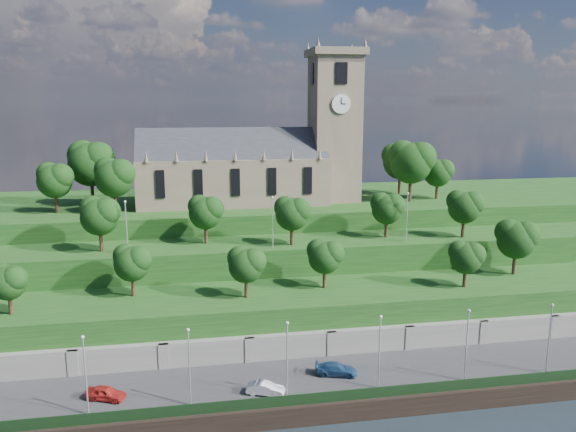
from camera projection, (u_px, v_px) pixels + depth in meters
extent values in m
plane|color=black|center=(311.00, 425.00, 57.29)|extent=(320.00, 320.00, 0.00)
cube|color=#2D2D30|center=(299.00, 387.00, 62.88)|extent=(160.00, 12.00, 2.00)
cube|color=black|center=(311.00, 415.00, 57.02)|extent=(160.00, 0.50, 2.20)
cube|color=black|center=(310.00, 399.00, 57.35)|extent=(160.00, 0.10, 1.20)
cube|color=slate|center=(290.00, 352.00, 68.37)|extent=(160.00, 2.00, 5.00)
cube|color=slate|center=(74.00, 371.00, 63.36)|extent=(1.20, 0.60, 5.00)
cube|color=slate|center=(164.00, 364.00, 65.05)|extent=(1.20, 0.60, 5.00)
cube|color=slate|center=(250.00, 358.00, 66.75)|extent=(1.20, 0.60, 5.00)
cube|color=slate|center=(331.00, 351.00, 68.44)|extent=(1.20, 0.60, 5.00)
cube|color=slate|center=(409.00, 345.00, 70.13)|extent=(1.20, 0.60, 5.00)
cube|color=slate|center=(483.00, 339.00, 71.83)|extent=(1.20, 0.60, 5.00)
cube|color=slate|center=(553.00, 334.00, 73.52)|extent=(1.20, 0.60, 5.00)
cube|color=#1A4216|center=(282.00, 321.00, 73.85)|extent=(160.00, 12.00, 8.00)
cube|color=#1A4216|center=(270.00, 281.00, 84.06)|extent=(160.00, 10.00, 12.00)
cube|color=#1A4216|center=(254.00, 238.00, 104.03)|extent=(160.00, 32.00, 15.00)
cube|color=#6E5D4D|center=(233.00, 180.00, 97.18)|extent=(32.00, 12.00, 8.00)
cube|color=#272A30|center=(232.00, 157.00, 96.38)|extent=(32.00, 10.18, 10.18)
cone|color=#6E5D4D|center=(146.00, 157.00, 88.03)|extent=(0.70, 0.70, 1.80)
cone|color=#6E5D4D|center=(176.00, 156.00, 88.82)|extent=(0.70, 0.70, 1.80)
cone|color=#6E5D4D|center=(206.00, 156.00, 89.62)|extent=(0.70, 0.70, 1.80)
cone|color=#6E5D4D|center=(235.00, 155.00, 90.41)|extent=(0.70, 0.70, 1.80)
cone|color=#6E5D4D|center=(264.00, 155.00, 91.20)|extent=(0.70, 0.70, 1.80)
cone|color=#6E5D4D|center=(292.00, 154.00, 91.99)|extent=(0.70, 0.70, 1.80)
cone|color=#6E5D4D|center=(320.00, 154.00, 92.78)|extent=(0.70, 0.70, 1.80)
cube|color=black|center=(160.00, 184.00, 89.18)|extent=(1.40, 0.25, 4.50)
cube|color=black|center=(198.00, 183.00, 90.20)|extent=(1.40, 0.25, 4.50)
cube|color=black|center=(236.00, 182.00, 91.21)|extent=(1.40, 0.25, 4.50)
cube|color=black|center=(272.00, 181.00, 92.23)|extent=(1.40, 0.25, 4.50)
cube|color=black|center=(308.00, 181.00, 93.24)|extent=(1.40, 0.25, 4.50)
cube|color=#6E5D4D|center=(334.00, 130.00, 98.52)|extent=(8.00, 8.00, 25.00)
cube|color=#6E5D4D|center=(336.00, 53.00, 95.89)|extent=(9.20, 9.20, 1.20)
cone|color=#6E5D4D|center=(318.00, 42.00, 91.11)|extent=(0.80, 0.80, 1.60)
cone|color=#6E5D4D|center=(308.00, 47.00, 98.83)|extent=(0.80, 0.80, 1.60)
cone|color=#6E5D4D|center=(365.00, 43.00, 92.46)|extent=(0.80, 0.80, 1.60)
cone|color=#6E5D4D|center=(352.00, 48.00, 100.18)|extent=(0.80, 0.80, 1.60)
cube|color=black|center=(342.00, 73.00, 92.67)|extent=(2.00, 0.25, 3.50)
cube|color=black|center=(330.00, 75.00, 100.55)|extent=(2.00, 0.25, 3.50)
cube|color=black|center=(312.00, 74.00, 95.92)|extent=(0.25, 2.00, 3.50)
cube|color=black|center=(358.00, 74.00, 97.30)|extent=(0.25, 2.00, 3.50)
cylinder|color=white|center=(341.00, 104.00, 93.64)|extent=(3.20, 0.30, 3.20)
cylinder|color=white|center=(358.00, 104.00, 98.31)|extent=(0.30, 3.20, 3.20)
cube|color=black|center=(341.00, 101.00, 93.36)|extent=(0.12, 0.05, 1.10)
cube|color=black|center=(344.00, 104.00, 93.53)|extent=(0.80, 0.05, 0.12)
cylinder|color=#341F14|center=(10.00, 304.00, 65.37)|extent=(0.48, 0.48, 2.60)
sphere|color=black|center=(8.00, 283.00, 64.86)|extent=(4.05, 4.05, 4.05)
sphere|color=black|center=(14.00, 279.00, 64.49)|extent=(3.04, 3.04, 3.04)
sphere|color=black|center=(2.00, 275.00, 65.07)|extent=(2.83, 2.83, 2.83)
cylinder|color=#341F14|center=(133.00, 285.00, 71.48)|extent=(0.49, 0.49, 2.91)
sphere|color=black|center=(132.00, 264.00, 70.92)|extent=(4.53, 4.53, 4.53)
sphere|color=black|center=(139.00, 259.00, 70.50)|extent=(3.40, 3.40, 3.40)
sphere|color=black|center=(125.00, 256.00, 71.15)|extent=(3.17, 3.17, 3.17)
cylinder|color=#341F14|center=(246.00, 287.00, 71.00)|extent=(0.49, 0.49, 2.84)
sphere|color=black|center=(246.00, 266.00, 70.44)|extent=(4.42, 4.42, 4.42)
sphere|color=black|center=(253.00, 261.00, 70.03)|extent=(3.31, 3.31, 3.31)
sphere|color=black|center=(239.00, 258.00, 70.67)|extent=(3.09, 3.09, 3.09)
cylinder|color=#341F14|center=(324.00, 277.00, 74.73)|extent=(0.49, 0.49, 2.84)
sphere|color=black|center=(325.00, 257.00, 74.18)|extent=(4.42, 4.42, 4.42)
sphere|color=black|center=(332.00, 253.00, 73.77)|extent=(3.31, 3.31, 3.31)
sphere|color=black|center=(318.00, 250.00, 74.40)|extent=(3.09, 3.09, 3.09)
cylinder|color=#341F14|center=(465.00, 277.00, 74.99)|extent=(0.48, 0.48, 2.72)
sphere|color=black|center=(466.00, 258.00, 74.46)|extent=(4.23, 4.23, 4.23)
sphere|color=black|center=(474.00, 254.00, 74.07)|extent=(3.17, 3.17, 3.17)
sphere|color=black|center=(459.00, 251.00, 74.68)|extent=(2.96, 2.96, 2.96)
cylinder|color=#341F14|center=(514.00, 263.00, 80.41)|extent=(0.51, 0.51, 3.45)
sphere|color=black|center=(516.00, 240.00, 79.74)|extent=(5.37, 5.37, 5.37)
sphere|color=black|center=(526.00, 235.00, 79.24)|extent=(4.03, 4.03, 4.03)
sphere|color=black|center=(508.00, 232.00, 80.01)|extent=(3.76, 3.76, 3.76)
cylinder|color=#341F14|center=(101.00, 240.00, 77.54)|extent=(0.51, 0.51, 3.34)
sphere|color=black|center=(99.00, 217.00, 76.89)|extent=(5.19, 5.19, 5.19)
sphere|color=black|center=(106.00, 212.00, 76.41)|extent=(3.89, 3.89, 3.89)
sphere|color=black|center=(93.00, 209.00, 77.16)|extent=(3.63, 3.63, 3.63)
cylinder|color=#341F14|center=(206.00, 233.00, 81.94)|extent=(0.50, 0.50, 3.07)
sphere|color=black|center=(205.00, 213.00, 81.35)|extent=(4.78, 4.78, 4.78)
sphere|color=black|center=(212.00, 209.00, 80.90)|extent=(3.59, 3.59, 3.59)
sphere|color=black|center=(199.00, 206.00, 81.59)|extent=(3.35, 3.35, 3.35)
cylinder|color=#341F14|center=(292.00, 234.00, 81.12)|extent=(0.50, 0.50, 3.06)
sphere|color=black|center=(292.00, 214.00, 80.52)|extent=(4.76, 4.76, 4.76)
sphere|color=black|center=(299.00, 210.00, 80.08)|extent=(3.57, 3.57, 3.57)
sphere|color=black|center=(285.00, 207.00, 80.77)|extent=(3.33, 3.33, 3.33)
cylinder|color=#341F14|center=(386.00, 228.00, 85.60)|extent=(0.49, 0.49, 2.97)
sphere|color=black|center=(387.00, 209.00, 85.03)|extent=(4.61, 4.61, 4.61)
sphere|color=black|center=(394.00, 205.00, 84.60)|extent=(3.46, 3.46, 3.46)
sphere|color=black|center=(381.00, 203.00, 85.26)|extent=(3.23, 3.23, 3.23)
cylinder|color=#341F14|center=(463.00, 227.00, 85.62)|extent=(0.50, 0.50, 3.14)
sphere|color=black|center=(464.00, 208.00, 85.01)|extent=(4.89, 4.89, 4.89)
sphere|color=black|center=(472.00, 203.00, 84.55)|extent=(3.67, 3.67, 3.67)
sphere|color=black|center=(458.00, 201.00, 85.26)|extent=(3.42, 3.42, 3.42)
cylinder|color=#341F14|center=(56.00, 202.00, 88.98)|extent=(0.51, 0.51, 3.47)
sphere|color=black|center=(55.00, 181.00, 88.30)|extent=(5.40, 5.40, 5.40)
sphere|color=black|center=(61.00, 176.00, 87.80)|extent=(4.05, 4.05, 4.05)
sphere|color=black|center=(49.00, 174.00, 88.58)|extent=(3.78, 3.78, 3.78)
cylinder|color=#341F14|center=(92.00, 191.00, 95.41)|extent=(0.57, 0.57, 4.75)
sphere|color=black|center=(90.00, 165.00, 94.49)|extent=(7.39, 7.39, 7.39)
sphere|color=black|center=(98.00, 158.00, 93.80)|extent=(5.54, 5.54, 5.54)
sphere|color=black|center=(83.00, 155.00, 94.86)|extent=(5.17, 5.17, 5.17)
cylinder|color=#341F14|center=(115.00, 201.00, 88.58)|extent=(0.53, 0.53, 3.81)
sphere|color=black|center=(114.00, 178.00, 87.84)|extent=(5.92, 5.92, 5.92)
sphere|color=black|center=(121.00, 173.00, 87.30)|extent=(4.44, 4.44, 4.44)
sphere|color=black|center=(107.00, 170.00, 88.15)|extent=(4.15, 4.15, 4.15)
cylinder|color=#341F14|center=(410.00, 189.00, 98.88)|extent=(0.57, 0.57, 4.65)
sphere|color=black|center=(411.00, 163.00, 97.98)|extent=(7.23, 7.23, 7.23)
sphere|color=black|center=(421.00, 157.00, 97.31)|extent=(5.42, 5.42, 5.42)
sphere|color=black|center=(403.00, 155.00, 98.35)|extent=(5.06, 5.06, 5.06)
cylinder|color=#341F14|center=(400.00, 183.00, 106.84)|extent=(0.55, 0.55, 4.17)
sphere|color=black|center=(400.00, 162.00, 106.03)|extent=(6.49, 6.49, 6.49)
sphere|color=black|center=(408.00, 157.00, 105.43)|extent=(4.87, 4.87, 4.87)
sphere|color=black|center=(393.00, 155.00, 106.36)|extent=(4.54, 4.54, 4.54)
cylinder|color=#341F14|center=(437.00, 190.00, 101.98)|extent=(0.50, 0.50, 3.18)
sphere|color=black|center=(438.00, 173.00, 101.36)|extent=(4.94, 4.94, 4.94)
sphere|color=black|center=(444.00, 169.00, 100.90)|extent=(3.70, 3.70, 3.70)
sphere|color=black|center=(432.00, 168.00, 101.61)|extent=(3.46, 3.46, 3.46)
cylinder|color=#B2B2B7|center=(86.00, 377.00, 54.76)|extent=(0.16, 0.16, 8.07)
sphere|color=silver|center=(83.00, 337.00, 53.93)|extent=(0.36, 0.36, 0.36)
cylinder|color=#B2B2B7|center=(189.00, 369.00, 56.46)|extent=(0.16, 0.16, 8.07)
sphere|color=silver|center=(188.00, 330.00, 55.62)|extent=(0.36, 0.36, 0.36)
cylinder|color=#B2B2B7|center=(287.00, 361.00, 58.15)|extent=(0.16, 0.16, 8.07)
sphere|color=silver|center=(287.00, 323.00, 57.32)|extent=(0.36, 0.36, 0.36)
cylinder|color=#B2B2B7|center=(379.00, 353.00, 59.84)|extent=(0.16, 0.16, 8.07)
sphere|color=silver|center=(381.00, 317.00, 59.01)|extent=(0.36, 0.36, 0.36)
cylinder|color=#B2B2B7|center=(466.00, 347.00, 61.54)|extent=(0.16, 0.16, 8.07)
sphere|color=silver|center=(469.00, 311.00, 60.70)|extent=(0.36, 0.36, 0.36)
cylinder|color=#B2B2B7|center=(549.00, 340.00, 63.23)|extent=(0.16, 0.16, 8.07)
sphere|color=silver|center=(552.00, 305.00, 62.39)|extent=(0.36, 0.36, 0.36)
cylinder|color=#B2B2B7|center=(127.00, 228.00, 75.87)|extent=(0.16, 0.16, 7.10)
sphere|color=silver|center=(125.00, 202.00, 75.13)|extent=(0.36, 0.36, 0.36)
cylinder|color=#B2B2B7|center=(273.00, 223.00, 79.25)|extent=(0.16, 0.16, 7.10)
sphere|color=silver|center=(272.00, 197.00, 78.51)|extent=(0.36, 0.36, 0.36)
cylinder|color=#B2B2B7|center=(407.00, 218.00, 82.64)|extent=(0.16, 0.16, 7.10)
sphere|color=silver|center=(408.00, 193.00, 81.90)|extent=(0.36, 0.36, 0.36)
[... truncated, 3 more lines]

